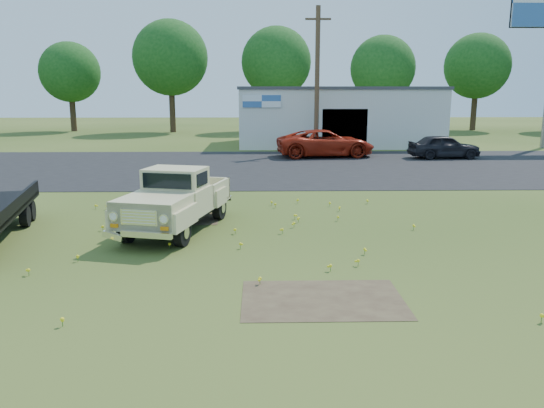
{
  "coord_description": "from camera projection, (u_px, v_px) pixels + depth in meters",
  "views": [
    {
      "loc": [
        0.34,
        -12.24,
        3.78
      ],
      "look_at": [
        0.65,
        1.0,
        0.98
      ],
      "focal_mm": 35.0,
      "sensor_mm": 36.0,
      "label": 1
    }
  ],
  "objects": [
    {
      "name": "treeline_f",
      "position": [
        477.0,
        66.0,
        52.54
      ],
      "size": [
        6.4,
        6.4,
        9.52
      ],
      "color": "#39281A",
      "rests_on": "ground"
    },
    {
      "name": "red_pickup",
      "position": [
        325.0,
        143.0,
        31.43
      ],
      "size": [
        5.99,
        3.26,
        1.59
      ],
      "primitive_type": "imported",
      "rotation": [
        0.0,
        0.0,
        1.68
      ],
      "color": "#9C1F0E",
      "rests_on": "ground"
    },
    {
      "name": "asphalt_lot",
      "position": [
        253.0,
        167.0,
        27.42
      ],
      "size": [
        90.0,
        14.0,
        0.02
      ],
      "primitive_type": "cube",
      "color": "black",
      "rests_on": "ground"
    },
    {
      "name": "ground",
      "position": [
        246.0,
        252.0,
        12.75
      ],
      "size": [
        140.0,
        140.0,
        0.0
      ],
      "primitive_type": "plane",
      "color": "#314616",
      "rests_on": "ground"
    },
    {
      "name": "treeline_c",
      "position": [
        170.0,
        58.0,
        49.76
      ],
      "size": [
        7.04,
        7.04,
        10.47
      ],
      "color": "#39281A",
      "rests_on": "ground"
    },
    {
      "name": "dirt_patch_a",
      "position": [
        323.0,
        300.0,
        9.85
      ],
      "size": [
        3.0,
        2.0,
        0.01
      ],
      "primitive_type": "cube",
      "color": "#463525",
      "rests_on": "ground"
    },
    {
      "name": "dirt_patch_b",
      "position": [
        183.0,
        219.0,
        16.12
      ],
      "size": [
        2.2,
        1.6,
        0.01
      ],
      "primitive_type": "cube",
      "color": "#463525",
      "rests_on": "ground"
    },
    {
      "name": "utility_pole_mid",
      "position": [
        317.0,
        79.0,
        33.41
      ],
      "size": [
        1.6,
        0.3,
        9.0
      ],
      "color": "#4F3824",
      "rests_on": "ground"
    },
    {
      "name": "vintage_pickup_truck",
      "position": [
        176.0,
        199.0,
        14.66
      ],
      "size": [
        3.01,
        5.16,
        1.76
      ],
      "primitive_type": null,
      "rotation": [
        0.0,
        0.0,
        -0.25
      ],
      "color": "tan",
      "rests_on": "ground"
    },
    {
      "name": "treeline_d",
      "position": [
        276.0,
        62.0,
        51.04
      ],
      "size": [
        6.72,
        6.72,
        10.0
      ],
      "color": "#39281A",
      "rests_on": "ground"
    },
    {
      "name": "commercial_building",
      "position": [
        336.0,
        116.0,
        38.85
      ],
      "size": [
        14.2,
        8.2,
        4.15
      ],
      "color": "silver",
      "rests_on": "ground"
    },
    {
      "name": "dark_sedan",
      "position": [
        444.0,
        147.0,
        30.7
      ],
      "size": [
        4.11,
        1.84,
        1.37
      ],
      "primitive_type": "imported",
      "rotation": [
        0.0,
        0.0,
        1.63
      ],
      "color": "black",
      "rests_on": "ground"
    },
    {
      "name": "treeline_e",
      "position": [
        383.0,
        68.0,
        49.93
      ],
      "size": [
        6.08,
        6.08,
        9.04
      ],
      "color": "#39281A",
      "rests_on": "ground"
    },
    {
      "name": "treeline_b",
      "position": [
        70.0,
        72.0,
        51.26
      ],
      "size": [
        5.76,
        5.76,
        8.57
      ],
      "color": "#39281A",
      "rests_on": "ground"
    }
  ]
}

